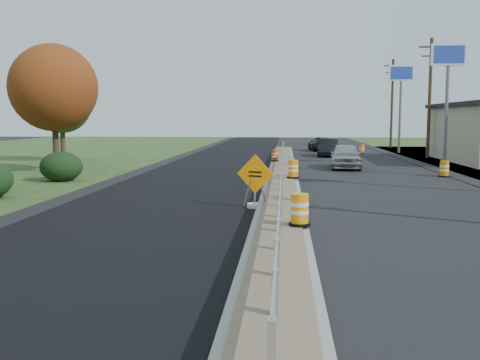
# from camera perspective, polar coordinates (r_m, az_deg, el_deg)

# --- Properties ---
(ground) EXTENTS (140.00, 140.00, 0.00)m
(ground) POSITION_cam_1_polar(r_m,az_deg,el_deg) (19.98, 4.38, -2.49)
(ground) COLOR black
(ground) RESTS_ON ground
(milled_overlay) EXTENTS (7.20, 120.00, 0.01)m
(milled_overlay) POSITION_cam_1_polar(r_m,az_deg,el_deg) (30.24, -3.84, 0.61)
(milled_overlay) COLOR black
(milled_overlay) RESTS_ON ground
(median) EXTENTS (1.60, 55.00, 0.23)m
(median) POSITION_cam_1_polar(r_m,az_deg,el_deg) (27.90, 4.51, 0.32)
(median) COLOR gray
(median) RESTS_ON ground
(guardrail) EXTENTS (0.10, 46.15, 0.72)m
(guardrail) POSITION_cam_1_polar(r_m,az_deg,el_deg) (28.83, 4.53, 1.76)
(guardrail) COLOR silver
(guardrail) RESTS_ON median
(pylon_sign_mid) EXTENTS (2.20, 0.30, 7.90)m
(pylon_sign_mid) POSITION_cam_1_polar(r_m,az_deg,el_deg) (37.36, 21.33, 11.26)
(pylon_sign_mid) COLOR slate
(pylon_sign_mid) RESTS_ON ground
(pylon_sign_north) EXTENTS (2.20, 0.30, 7.90)m
(pylon_sign_north) POSITION_cam_1_polar(r_m,az_deg,el_deg) (50.91, 16.81, 10.06)
(pylon_sign_north) COLOR slate
(pylon_sign_north) RESTS_ON ground
(utility_pole_nmid) EXTENTS (1.90, 0.26, 9.40)m
(utility_pole_nmid) POSITION_cam_1_polar(r_m,az_deg,el_deg) (45.22, 19.58, 8.48)
(utility_pole_nmid) COLOR #473523
(utility_pole_nmid) RESTS_ON ground
(utility_pole_north) EXTENTS (1.90, 0.26, 9.40)m
(utility_pole_north) POSITION_cam_1_polar(r_m,az_deg,el_deg) (59.85, 15.91, 8.05)
(utility_pole_north) COLOR #473523
(utility_pole_north) RESTS_ON ground
(hedge_north) EXTENTS (2.09, 2.09, 1.52)m
(hedge_north) POSITION_cam_1_polar(r_m,az_deg,el_deg) (28.14, -18.52, 1.38)
(hedge_north) COLOR black
(hedge_north) RESTS_ON ground
(tree_near_red) EXTENTS (4.95, 4.95, 7.35)m
(tree_near_red) POSITION_cam_1_polar(r_m,az_deg,el_deg) (32.55, -19.26, 9.25)
(tree_near_red) COLOR #473523
(tree_near_red) RESTS_ON ground
(tree_near_back) EXTENTS (4.29, 4.29, 6.37)m
(tree_near_back) POSITION_cam_1_polar(r_m,az_deg,el_deg) (41.05, -18.51, 7.74)
(tree_near_back) COLOR #473523
(tree_near_back) RESTS_ON ground
(caution_sign) EXTENTS (1.31, 0.57, 1.90)m
(caution_sign) POSITION_cam_1_polar(r_m,az_deg,el_deg) (18.81, 1.62, -1.56)
(caution_sign) COLOR white
(caution_sign) RESTS_ON ground
(barrel_median_near) EXTENTS (0.60, 0.60, 0.88)m
(barrel_median_near) POSITION_cam_1_polar(r_m,az_deg,el_deg) (14.68, 6.39, -3.24)
(barrel_median_near) COLOR black
(barrel_median_near) RESTS_ON median
(barrel_median_mid) EXTENTS (0.61, 0.61, 0.89)m
(barrel_median_mid) POSITION_cam_1_polar(r_m,az_deg,el_deg) (26.29, 5.70, 1.12)
(barrel_median_mid) COLOR black
(barrel_median_mid) RESTS_ON median
(barrel_median_far) EXTENTS (0.53, 0.53, 0.78)m
(barrel_median_far) POSITION_cam_1_polar(r_m,az_deg,el_deg) (36.60, 3.73, 2.60)
(barrel_median_far) COLOR black
(barrel_median_far) RESTS_ON median
(barrel_shoulder_near) EXTENTS (0.59, 0.59, 0.87)m
(barrel_shoulder_near) POSITION_cam_1_polar(r_m,az_deg,el_deg) (30.86, 20.96, 1.08)
(barrel_shoulder_near) COLOR black
(barrel_shoulder_near) RESTS_ON ground
(barrel_shoulder_far) EXTENTS (0.55, 0.55, 0.80)m
(barrel_shoulder_far) POSITION_cam_1_polar(r_m,az_deg,el_deg) (49.86, 12.86, 3.25)
(barrel_shoulder_far) COLOR black
(barrel_shoulder_far) RESTS_ON ground
(car_silver) EXTENTS (2.18, 4.74, 1.58)m
(car_silver) POSITION_cam_1_polar(r_m,az_deg,el_deg) (34.38, 11.20, 2.53)
(car_silver) COLOR #A8A9AD
(car_silver) RESTS_ON ground
(car_dark_mid) EXTENTS (2.13, 4.60, 1.46)m
(car_dark_mid) POSITION_cam_1_polar(r_m,az_deg,el_deg) (45.29, 9.42, 3.45)
(car_dark_mid) COLOR black
(car_dark_mid) RESTS_ON ground
(car_dark_far) EXTENTS (2.37, 4.81, 1.35)m
(car_dark_far) POSITION_cam_1_polar(r_m,az_deg,el_deg) (52.80, 8.56, 3.83)
(car_dark_far) COLOR black
(car_dark_far) RESTS_ON ground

